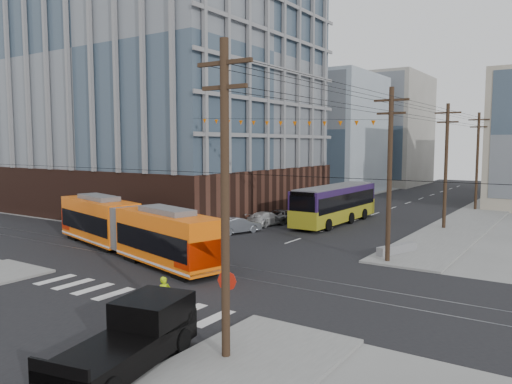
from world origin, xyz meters
The scene contains 15 objects.
ground centered at (0.00, 0.00, 0.00)m, with size 160.00×160.00×0.00m, color slate.
office_building centered at (-22.00, 23.00, 14.30)m, with size 30.00×25.00×28.60m, color #381E16.
bg_bldg_nw_near centered at (-17.00, 52.00, 9.00)m, with size 18.00×16.00×18.00m, color #8C99A5.
bg_bldg_nw_far centered at (-14.00, 72.00, 10.00)m, with size 16.00×18.00×20.00m, color gray.
utility_pole_near centered at (8.50, -6.00, 5.50)m, with size 0.30×0.30×11.00m, color black.
utility_pole_far centered at (8.50, 56.00, 5.50)m, with size 0.30×0.30×11.00m, color black.
streetcar centered at (-7.03, 3.78, 1.77)m, with size 18.33×2.58×3.53m, color #FF640A, non-canonical shape.
city_bus centered at (-0.94, 23.82, 1.84)m, with size 2.82×13.00×3.68m, color #271443, non-canonical shape.
pickup_truck centered at (6.20, -8.52, 1.01)m, with size 2.14×5.98×2.03m, color black, non-canonical shape.
parked_car_silver centered at (-5.57, 14.31, 0.70)m, with size 1.47×4.23×1.39m, color #8B919D.
parked_car_white centered at (-5.72, 19.14, 0.65)m, with size 1.82×4.48×1.30m, color silver.
parked_car_grey centered at (-5.39, 21.51, 0.63)m, with size 2.08×4.51×1.25m, color #5A5A5A.
pedestrian centered at (3.40, -3.73, 0.84)m, with size 0.61×0.40×1.68m, color #B7DB0E.
stop_sign centered at (7.55, -4.65, 1.28)m, with size 0.78×0.78×2.56m, color #AA1A0C, non-canonical shape.
jersey_barrier centered at (8.30, 13.54, 0.37)m, with size 0.82×3.65×0.73m, color slate.
Camera 1 is at (18.64, -19.44, 7.53)m, focal length 35.00 mm.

